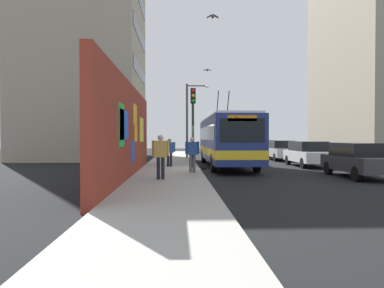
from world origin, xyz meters
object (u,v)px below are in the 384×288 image
(city_bus, at_px, (226,139))
(street_lamp, at_px, (190,115))
(parked_car_dark_gray, at_px, (357,159))
(parked_car_silver, at_px, (280,150))
(pedestrian_near_wall, at_px, (161,153))
(traffic_light, at_px, (193,114))
(pedestrian_midblock, at_px, (170,150))
(pedestrian_at_curb, at_px, (192,152))
(parked_car_navy, at_px, (262,148))
(parked_car_white, at_px, (308,153))

(city_bus, relative_size, street_lamp, 1.91)
(parked_car_dark_gray, relative_size, parked_car_silver, 0.89)
(pedestrian_near_wall, bearing_deg, street_lamp, -6.42)
(pedestrian_near_wall, distance_m, traffic_light, 6.08)
(pedestrian_near_wall, bearing_deg, parked_car_dark_gray, -79.53)
(city_bus, distance_m, street_lamp, 7.40)
(pedestrian_midblock, xyz_separation_m, pedestrian_at_curb, (-3.48, -1.17, 0.05))
(city_bus, distance_m, parked_car_dark_gray, 8.17)
(parked_car_silver, bearing_deg, parked_car_navy, -0.00)
(parked_car_silver, distance_m, street_lamp, 7.77)
(parked_car_white, height_order, parked_car_silver, same)
(parked_car_dark_gray, xyz_separation_m, parked_car_navy, (18.49, -0.00, 0.01))
(traffic_light, bearing_deg, pedestrian_midblock, 59.94)
(pedestrian_near_wall, distance_m, street_lamp, 15.02)
(pedestrian_midblock, distance_m, pedestrian_near_wall, 6.34)
(parked_car_dark_gray, bearing_deg, pedestrian_at_curb, 80.80)
(parked_car_dark_gray, distance_m, traffic_light, 8.64)
(city_bus, height_order, pedestrian_near_wall, city_bus)
(parked_car_white, relative_size, street_lamp, 0.74)
(pedestrian_midblock, bearing_deg, traffic_light, -120.06)
(pedestrian_midblock, distance_m, street_lamp, 8.89)
(pedestrian_at_curb, relative_size, pedestrian_near_wall, 0.94)
(parked_car_white, distance_m, pedestrian_near_wall, 11.89)
(pedestrian_midblock, bearing_deg, city_bus, -66.12)
(parked_car_silver, bearing_deg, parked_car_white, 180.00)
(city_bus, distance_m, parked_car_navy, 13.34)
(city_bus, distance_m, parked_car_white, 5.28)
(city_bus, bearing_deg, parked_car_navy, -23.00)
(parked_car_silver, bearing_deg, pedestrian_near_wall, 147.90)
(parked_car_silver, height_order, street_lamp, street_lamp)
(pedestrian_midblock, bearing_deg, pedestrian_near_wall, 178.08)
(parked_car_navy, height_order, traffic_light, traffic_light)
(parked_car_white, distance_m, traffic_light, 8.04)
(pedestrian_at_curb, height_order, pedestrian_near_wall, pedestrian_near_wall)
(parked_car_dark_gray, relative_size, street_lamp, 0.72)
(parked_car_silver, distance_m, pedestrian_midblock, 11.68)
(parked_car_dark_gray, bearing_deg, parked_car_silver, -0.00)
(parked_car_dark_gray, distance_m, street_lamp, 15.22)
(parked_car_silver, bearing_deg, traffic_light, 139.42)
(pedestrian_near_wall, height_order, traffic_light, traffic_light)
(city_bus, distance_m, parked_car_silver, 8.20)
(parked_car_white, bearing_deg, parked_car_navy, -0.00)
(pedestrian_midblock, bearing_deg, parked_car_silver, -47.95)
(parked_car_navy, relative_size, pedestrian_at_curb, 2.89)
(parked_car_navy, height_order, pedestrian_midblock, pedestrian_midblock)
(city_bus, bearing_deg, parked_car_silver, -39.62)
(parked_car_white, xyz_separation_m, pedestrian_midblock, (-1.55, 8.67, 0.26))
(pedestrian_at_curb, bearing_deg, parked_car_silver, -33.56)
(parked_car_white, bearing_deg, pedestrian_midblock, 100.15)
(parked_car_dark_gray, distance_m, pedestrian_midblock, 9.86)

